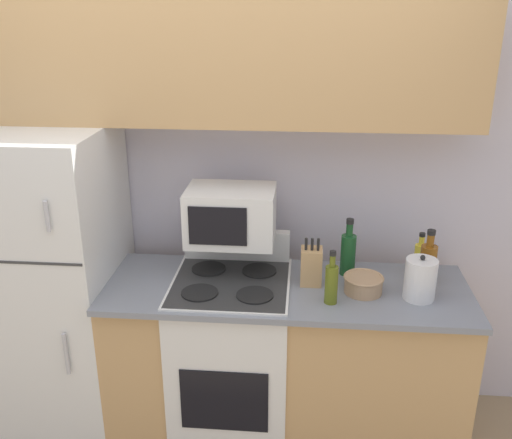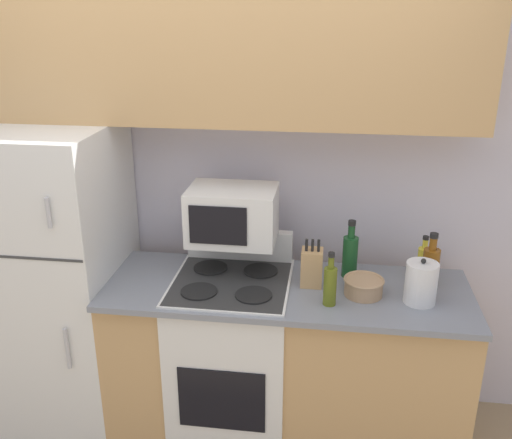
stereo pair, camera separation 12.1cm
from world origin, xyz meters
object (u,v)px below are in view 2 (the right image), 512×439
(bottle_wine_green, at_px, (350,255))
(microwave, at_px, (233,215))
(bottle_cooking_spray, at_px, (423,261))
(bowl, at_px, (364,286))
(refrigerator, at_px, (52,280))
(kettle, at_px, (421,283))
(knife_block, at_px, (312,267))
(stove, at_px, (232,357))
(bottle_whiskey, at_px, (431,266))
(bottle_olive_oil, at_px, (330,284))

(bottle_wine_green, bearing_deg, microwave, -177.33)
(bottle_cooking_spray, bearing_deg, bowl, -141.90)
(refrigerator, bearing_deg, kettle, -4.32)
(knife_block, bearing_deg, microwave, 166.77)
(stove, bearing_deg, bowl, -2.96)
(stove, xyz_separation_m, knife_block, (0.39, 0.04, 0.53))
(bowl, distance_m, bottle_whiskey, 0.35)
(knife_block, relative_size, bowl, 1.27)
(kettle, bearing_deg, bottle_cooking_spray, 80.16)
(bowl, distance_m, bottle_cooking_spray, 0.39)
(microwave, relative_size, bottle_wine_green, 1.45)
(bowl, distance_m, bottle_wine_green, 0.22)
(microwave, bearing_deg, bottle_whiskey, -2.11)
(stove, relative_size, bottle_whiskey, 3.87)
(bottle_whiskey, relative_size, kettle, 1.26)
(refrigerator, bearing_deg, bowl, -3.69)
(stove, bearing_deg, bottle_cooking_spray, 12.16)
(bowl, relative_size, bottle_wine_green, 0.64)
(bottle_olive_oil, xyz_separation_m, bottle_wine_green, (0.09, 0.31, 0.02))
(bottle_olive_oil, height_order, bottle_wine_green, bottle_wine_green)
(bottle_wine_green, height_order, kettle, bottle_wine_green)
(stove, xyz_separation_m, bottle_olive_oil, (0.48, -0.15, 0.54))
(bottle_wine_green, bearing_deg, stove, -164.63)
(bottle_cooking_spray, bearing_deg, microwave, -175.70)
(bottle_whiskey, height_order, bottle_cooking_spray, bottle_whiskey)
(bottle_whiskey, distance_m, kettle, 0.18)
(refrigerator, height_order, bottle_cooking_spray, refrigerator)
(stove, xyz_separation_m, bottle_cooking_spray, (0.94, 0.20, 0.52))
(stove, xyz_separation_m, kettle, (0.90, -0.07, 0.54))
(bottle_olive_oil, relative_size, bottle_wine_green, 0.87)
(stove, distance_m, bottle_olive_oil, 0.74)
(microwave, xyz_separation_m, knife_block, (0.41, -0.10, -0.22))
(stove, bearing_deg, microwave, 95.15)
(bowl, bearing_deg, bottle_cooking_spray, 38.10)
(bottle_olive_oil, bearing_deg, bowl, 35.79)
(bowl, xyz_separation_m, kettle, (0.25, -0.04, 0.05))
(refrigerator, xyz_separation_m, knife_block, (1.38, -0.04, 0.18))
(refrigerator, relative_size, bottle_wine_green, 5.52)
(refrigerator, distance_m, bowl, 1.64)
(knife_block, bearing_deg, stove, -174.74)
(refrigerator, xyz_separation_m, bottle_cooking_spray, (1.93, 0.13, 0.17))
(microwave, relative_size, bottle_whiskey, 1.55)
(microwave, xyz_separation_m, bottle_cooking_spray, (0.96, 0.07, -0.23))
(knife_block, height_order, bottle_olive_oil, bottle_olive_oil)
(knife_block, distance_m, bottle_cooking_spray, 0.58)
(knife_block, relative_size, bottle_cooking_spray, 1.11)
(microwave, height_order, bottle_whiskey, microwave)
(microwave, height_order, kettle, microwave)
(refrigerator, distance_m, kettle, 1.90)
(knife_block, xyz_separation_m, kettle, (0.50, -0.11, 0.00))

